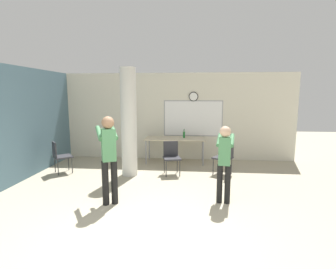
{
  "coord_description": "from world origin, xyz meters",
  "views": [
    {
      "loc": [
        0.72,
        -3.49,
        2.13
      ],
      "look_at": [
        0.18,
        2.36,
        1.22
      ],
      "focal_mm": 28.0,
      "sensor_mm": 36.0,
      "label": 1
    }
  ],
  "objects_px": {
    "bottle_on_table": "(184,135)",
    "chair_table_front": "(171,155)",
    "person_playing_side": "(224,158)",
    "chair_by_left_wall": "(60,155)",
    "person_playing_front": "(109,153)",
    "chair_mid_room": "(225,156)",
    "folding_table": "(175,140)"
  },
  "relations": [
    {
      "from": "bottle_on_table",
      "to": "person_playing_front",
      "type": "height_order",
      "value": "person_playing_front"
    },
    {
      "from": "bottle_on_table",
      "to": "chair_table_front",
      "type": "distance_m",
      "value": 1.37
    },
    {
      "from": "chair_table_front",
      "to": "bottle_on_table",
      "type": "bearing_deg",
      "value": 77.39
    },
    {
      "from": "chair_table_front",
      "to": "chair_by_left_wall",
      "type": "height_order",
      "value": "same"
    },
    {
      "from": "folding_table",
      "to": "person_playing_side",
      "type": "height_order",
      "value": "person_playing_side"
    },
    {
      "from": "chair_by_left_wall",
      "to": "person_playing_side",
      "type": "relative_size",
      "value": 0.57
    },
    {
      "from": "person_playing_side",
      "to": "chair_mid_room",
      "type": "bearing_deg",
      "value": 82.26
    },
    {
      "from": "bottle_on_table",
      "to": "person_playing_front",
      "type": "relative_size",
      "value": 0.16
    },
    {
      "from": "folding_table",
      "to": "chair_mid_room",
      "type": "xyz_separation_m",
      "value": [
        1.41,
        -1.15,
        -0.22
      ]
    },
    {
      "from": "chair_table_front",
      "to": "person_playing_side",
      "type": "bearing_deg",
      "value": -56.58
    },
    {
      "from": "folding_table",
      "to": "person_playing_front",
      "type": "bearing_deg",
      "value": -108.0
    },
    {
      "from": "person_playing_side",
      "to": "chair_table_front",
      "type": "bearing_deg",
      "value": 123.42
    },
    {
      "from": "folding_table",
      "to": "chair_by_left_wall",
      "type": "xyz_separation_m",
      "value": [
        -3.01,
        -1.43,
        -0.22
      ]
    },
    {
      "from": "chair_mid_room",
      "to": "chair_by_left_wall",
      "type": "relative_size",
      "value": 1.0
    },
    {
      "from": "person_playing_side",
      "to": "folding_table",
      "type": "bearing_deg",
      "value": 111.16
    },
    {
      "from": "person_playing_front",
      "to": "chair_mid_room",
      "type": "bearing_deg",
      "value": 40.44
    },
    {
      "from": "bottle_on_table",
      "to": "chair_by_left_wall",
      "type": "distance_m",
      "value": 3.63
    },
    {
      "from": "folding_table",
      "to": "bottle_on_table",
      "type": "distance_m",
      "value": 0.32
    },
    {
      "from": "bottle_on_table",
      "to": "person_playing_side",
      "type": "height_order",
      "value": "person_playing_side"
    },
    {
      "from": "chair_table_front",
      "to": "chair_by_left_wall",
      "type": "bearing_deg",
      "value": -175.89
    },
    {
      "from": "chair_mid_room",
      "to": "person_playing_front",
      "type": "xyz_separation_m",
      "value": [
        -2.46,
        -2.1,
        0.5
      ]
    },
    {
      "from": "bottle_on_table",
      "to": "chair_table_front",
      "type": "xyz_separation_m",
      "value": [
        -0.29,
        -1.29,
        -0.37
      ]
    },
    {
      "from": "chair_table_front",
      "to": "person_playing_front",
      "type": "height_order",
      "value": "person_playing_front"
    },
    {
      "from": "bottle_on_table",
      "to": "person_playing_side",
      "type": "distance_m",
      "value": 3.19
    },
    {
      "from": "folding_table",
      "to": "chair_by_left_wall",
      "type": "relative_size",
      "value": 2.13
    },
    {
      "from": "person_playing_front",
      "to": "person_playing_side",
      "type": "bearing_deg",
      "value": 6.8
    },
    {
      "from": "chair_mid_room",
      "to": "bottle_on_table",
      "type": "bearing_deg",
      "value": 132.57
    },
    {
      "from": "chair_by_left_wall",
      "to": "person_playing_front",
      "type": "distance_m",
      "value": 2.72
    },
    {
      "from": "person_playing_front",
      "to": "chair_table_front",
      "type": "bearing_deg",
      "value": 62.95
    },
    {
      "from": "chair_table_front",
      "to": "person_playing_front",
      "type": "xyz_separation_m",
      "value": [
        -1.04,
        -2.04,
        0.5
      ]
    },
    {
      "from": "folding_table",
      "to": "bottle_on_table",
      "type": "bearing_deg",
      "value": 16.06
    },
    {
      "from": "chair_table_front",
      "to": "chair_mid_room",
      "type": "relative_size",
      "value": 1.0
    }
  ]
}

